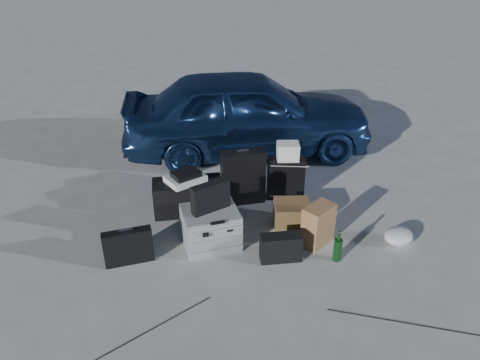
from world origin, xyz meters
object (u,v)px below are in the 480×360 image
Objects in this scene: pelican_case at (211,227)px; green_bottle at (338,246)px; duffel_bag at (188,196)px; car at (247,112)px; suitcase_left at (243,177)px; briefcase at (128,247)px; suitcase_right at (286,178)px; cardboard_box at (292,215)px.

pelican_case is 1.67× the size of green_bottle.
duffel_bag is at bearing 128.79° from green_bottle.
car is at bearing 57.72° from duffel_bag.
car reaches higher than suitcase_left.
briefcase is 1.61m from suitcase_left.
suitcase_right is 0.62m from cardboard_box.
suitcase_right is 1.18m from duffel_bag.
car is 1.83m from duffel_bag.
suitcase_left reaches higher than suitcase_right.
pelican_case is at bearing -73.94° from duffel_bag.
car is at bearing 63.39° from pelican_case.
briefcase is 2.05m from green_bottle.
briefcase is at bearing 148.19° from car.
suitcase_left is 0.52m from suitcase_right.
car is 10.41× the size of green_bottle.
pelican_case is at bearing 146.56° from green_bottle.
duffel_bag reaches higher than cardboard_box.
briefcase is at bearing -175.22° from pelican_case.
car is at bearing 82.23° from cardboard_box.
green_bottle is (1.13, -1.40, -0.03)m from duffel_bag.
duffel_bag is 2.34× the size of green_bottle.
car reaches higher than briefcase.
cardboard_box is at bearing -57.47° from suitcase_left.
suitcase_left is 1.23× the size of suitcase_right.
suitcase_right is (1.97, 0.56, 0.08)m from briefcase.
car is 6.25× the size of pelican_case.
cardboard_box is (1.77, -0.01, -0.04)m from briefcase.
suitcase_right reaches higher than duffel_bag.
suitcase_left is at bearing 170.25° from car.
suitcase_right is at bearing 87.79° from green_bottle.
suitcase_right is at bearing -168.81° from car.
briefcase is 0.72× the size of suitcase_left.
pelican_case is 1.26m from suitcase_right.
suitcase_right is (0.51, -0.10, -0.06)m from suitcase_left.
green_bottle is at bearing -16.34° from briefcase.
duffel_bag is at bearing 149.92° from car.
cardboard_box is at bearing 3.70° from pelican_case.
green_bottle is (0.15, -0.70, 0.02)m from cardboard_box.
briefcase is (-0.84, -0.00, -0.02)m from pelican_case.
duffel_bag is at bearing 45.06° from briefcase.
pelican_case is 1.44× the size of cardboard_box.
briefcase is at bearing 179.57° from cardboard_box.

